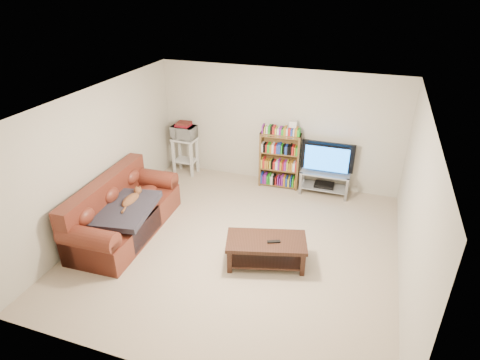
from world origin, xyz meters
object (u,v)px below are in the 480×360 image
at_px(sofa, 121,214).
at_px(coffee_table, 266,247).
at_px(bookshelf, 280,159).
at_px(tv_stand, 325,179).

height_order(sofa, coffee_table, sofa).
distance_m(coffee_table, bookshelf, 2.59).
relative_size(tv_stand, bookshelf, 0.82).
xyz_separation_m(sofa, tv_stand, (3.09, 2.47, -0.01)).
xyz_separation_m(sofa, bookshelf, (2.14, 2.49, 0.27)).
xyz_separation_m(sofa, coffee_table, (2.57, -0.05, -0.03)).
distance_m(sofa, tv_stand, 3.96).
distance_m(coffee_table, tv_stand, 2.57).
bearing_deg(tv_stand, coffee_table, -102.27).
xyz_separation_m(tv_stand, bookshelf, (-0.95, 0.02, 0.28)).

